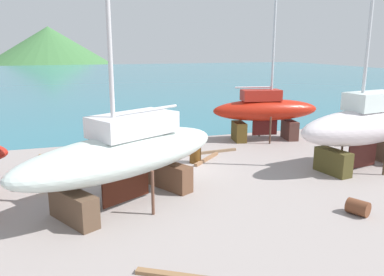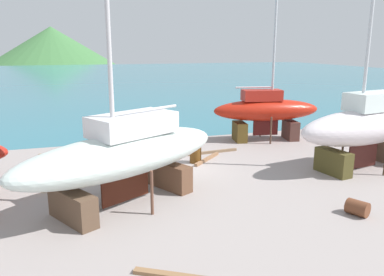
{
  "view_description": "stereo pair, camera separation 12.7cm",
  "coord_description": "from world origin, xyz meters",
  "px_view_note": "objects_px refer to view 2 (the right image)",
  "views": [
    {
      "loc": [
        -5.32,
        -18.64,
        6.28
      ],
      "look_at": [
        0.45,
        -0.55,
        1.77
      ],
      "focal_mm": 36.2,
      "sensor_mm": 36.0,
      "label": 1
    },
    {
      "loc": [
        -5.2,
        -18.68,
        6.28
      ],
      "look_at": [
        0.45,
        -0.55,
        1.77
      ],
      "focal_mm": 36.2,
      "sensor_mm": 36.0,
      "label": 2
    }
  ],
  "objects_px": {
    "sailboat_large_starboard": "(266,110)",
    "barrel_tipped_center": "(357,208)",
    "barrel_tipped_left": "(196,155)",
    "barrel_ochre": "(138,153)",
    "barrel_tipped_right": "(130,149)",
    "sailboat_small_center": "(366,126)",
    "worker": "(42,172)",
    "sailboat_far_slipway": "(125,153)"
  },
  "relations": [
    {
      "from": "barrel_tipped_left",
      "to": "barrel_tipped_right",
      "type": "bearing_deg",
      "value": 143.3
    },
    {
      "from": "sailboat_far_slipway",
      "to": "sailboat_small_center",
      "type": "distance_m",
      "value": 12.61
    },
    {
      "from": "barrel_ochre",
      "to": "barrel_tipped_center",
      "type": "height_order",
      "value": "barrel_ochre"
    },
    {
      "from": "barrel_ochre",
      "to": "barrel_tipped_right",
      "type": "xyz_separation_m",
      "value": [
        -0.25,
        1.08,
        -0.06
      ]
    },
    {
      "from": "worker",
      "to": "barrel_ochre",
      "type": "height_order",
      "value": "worker"
    },
    {
      "from": "sailboat_large_starboard",
      "to": "sailboat_far_slipway",
      "type": "xyz_separation_m",
      "value": [
        -10.59,
        -8.16,
        0.05
      ]
    },
    {
      "from": "barrel_ochre",
      "to": "barrel_tipped_center",
      "type": "distance_m",
      "value": 11.85
    },
    {
      "from": "sailboat_small_center",
      "to": "barrel_tipped_right",
      "type": "height_order",
      "value": "sailboat_small_center"
    },
    {
      "from": "sailboat_far_slipway",
      "to": "sailboat_small_center",
      "type": "height_order",
      "value": "sailboat_small_center"
    },
    {
      "from": "sailboat_far_slipway",
      "to": "barrel_tipped_right",
      "type": "height_order",
      "value": "sailboat_far_slipway"
    },
    {
      "from": "sailboat_far_slipway",
      "to": "barrel_tipped_center",
      "type": "xyz_separation_m",
      "value": [
        8.22,
        -3.85,
        -1.82
      ]
    },
    {
      "from": "barrel_tipped_center",
      "to": "barrel_tipped_right",
      "type": "bearing_deg",
      "value": 123.13
    },
    {
      "from": "barrel_tipped_right",
      "to": "barrel_tipped_left",
      "type": "distance_m",
      "value": 4.05
    },
    {
      "from": "worker",
      "to": "barrel_tipped_center",
      "type": "distance_m",
      "value": 13.19
    },
    {
      "from": "barrel_tipped_center",
      "to": "worker",
      "type": "bearing_deg",
      "value": 151.61
    },
    {
      "from": "worker",
      "to": "barrel_tipped_left",
      "type": "distance_m",
      "value": 8.09
    },
    {
      "from": "sailboat_large_starboard",
      "to": "barrel_tipped_center",
      "type": "xyz_separation_m",
      "value": [
        -2.38,
        -12.01,
        -1.77
      ]
    },
    {
      "from": "worker",
      "to": "barrel_ochre",
      "type": "xyz_separation_m",
      "value": [
        4.8,
        3.45,
        -0.44
      ]
    },
    {
      "from": "barrel_ochre",
      "to": "barrel_tipped_right",
      "type": "distance_m",
      "value": 1.11
    },
    {
      "from": "barrel_tipped_left",
      "to": "barrel_tipped_center",
      "type": "bearing_deg",
      "value": -65.62
    },
    {
      "from": "barrel_tipped_center",
      "to": "sailboat_large_starboard",
      "type": "bearing_deg",
      "value": 78.8
    },
    {
      "from": "sailboat_large_starboard",
      "to": "barrel_tipped_right",
      "type": "height_order",
      "value": "sailboat_large_starboard"
    },
    {
      "from": "barrel_tipped_right",
      "to": "barrel_tipped_left",
      "type": "bearing_deg",
      "value": -36.7
    },
    {
      "from": "barrel_tipped_center",
      "to": "barrel_tipped_right",
      "type": "xyz_separation_m",
      "value": [
        -7.04,
        10.79,
        0.09
      ]
    },
    {
      "from": "barrel_tipped_left",
      "to": "barrel_ochre",
      "type": "bearing_deg",
      "value": 155.83
    },
    {
      "from": "sailboat_far_slipway",
      "to": "barrel_tipped_right",
      "type": "xyz_separation_m",
      "value": [
        1.18,
        6.94,
        -1.73
      ]
    },
    {
      "from": "sailboat_far_slipway",
      "to": "barrel_tipped_center",
      "type": "height_order",
      "value": "sailboat_far_slipway"
    },
    {
      "from": "sailboat_far_slipway",
      "to": "barrel_ochre",
      "type": "height_order",
      "value": "sailboat_far_slipway"
    },
    {
      "from": "sailboat_small_center",
      "to": "barrel_tipped_left",
      "type": "bearing_deg",
      "value": -33.27
    },
    {
      "from": "barrel_ochre",
      "to": "barrel_tipped_left",
      "type": "relative_size",
      "value": 1.07
    },
    {
      "from": "sailboat_large_starboard",
      "to": "barrel_tipped_left",
      "type": "relative_size",
      "value": 16.04
    },
    {
      "from": "sailboat_far_slipway",
      "to": "sailboat_small_center",
      "type": "relative_size",
      "value": 0.93
    },
    {
      "from": "barrel_tipped_center",
      "to": "barrel_tipped_left",
      "type": "xyz_separation_m",
      "value": [
        -3.79,
        8.37,
        0.13
      ]
    },
    {
      "from": "barrel_ochre",
      "to": "sailboat_far_slipway",
      "type": "bearing_deg",
      "value": -103.7
    },
    {
      "from": "barrel_tipped_right",
      "to": "sailboat_large_starboard",
      "type": "bearing_deg",
      "value": 7.38
    },
    {
      "from": "sailboat_far_slipway",
      "to": "barrel_tipped_center",
      "type": "distance_m",
      "value": 9.25
    },
    {
      "from": "sailboat_large_starboard",
      "to": "barrel_tipped_center",
      "type": "bearing_deg",
      "value": -92.22
    },
    {
      "from": "sailboat_far_slipway",
      "to": "barrel_tipped_left",
      "type": "height_order",
      "value": "sailboat_far_slipway"
    },
    {
      "from": "sailboat_small_center",
      "to": "barrel_tipped_right",
      "type": "bearing_deg",
      "value": -37.39
    },
    {
      "from": "sailboat_far_slipway",
      "to": "barrel_tipped_left",
      "type": "bearing_deg",
      "value": -163.64
    },
    {
      "from": "barrel_tipped_center",
      "to": "barrel_tipped_right",
      "type": "relative_size",
      "value": 1.01
    },
    {
      "from": "worker",
      "to": "barrel_ochre",
      "type": "distance_m",
      "value": 5.93
    }
  ]
}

